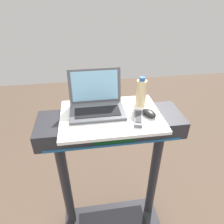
{
  "coord_description": "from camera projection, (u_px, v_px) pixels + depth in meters",
  "views": [
    {
      "loc": [
        -0.14,
        -0.31,
        1.86
      ],
      "look_at": [
        0.0,
        0.65,
        1.25
      ],
      "focal_mm": 32.18,
      "sensor_mm": 36.0,
      "label": 1
    }
  ],
  "objects": [
    {
      "name": "tv_remote",
      "position": [
        138.0,
        118.0,
        1.16
      ],
      "size": [
        0.09,
        0.17,
        0.02
      ],
      "color": "slate",
      "rests_on": "desk_board"
    },
    {
      "name": "computer_mouse",
      "position": [
        149.0,
        113.0,
        1.2
      ],
      "size": [
        0.1,
        0.12,
        0.03
      ],
      "primitive_type": "ellipsoid",
      "rotation": [
        0.0,
        0.0,
        0.45
      ],
      "color": "black",
      "rests_on": "desk_board"
    },
    {
      "name": "laptop",
      "position": [
        97.0,
        103.0,
        1.24
      ],
      "size": [
        0.33,
        0.26,
        0.23
      ],
      "rotation": [
        0.0,
        0.0,
        -0.06
      ],
      "color": "#515459",
      "rests_on": "desk_board"
    },
    {
      "name": "desk_board",
      "position": [
        111.0,
        116.0,
        1.22
      ],
      "size": [
        0.61,
        0.43,
        0.02
      ],
      "primitive_type": "cube",
      "color": "white",
      "rests_on": "treadmill_base"
    },
    {
      "name": "water_bottle",
      "position": [
        141.0,
        93.0,
        1.27
      ],
      "size": [
        0.07,
        0.07,
        0.19
      ],
      "color": "beige",
      "rests_on": "desk_board"
    }
  ]
}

